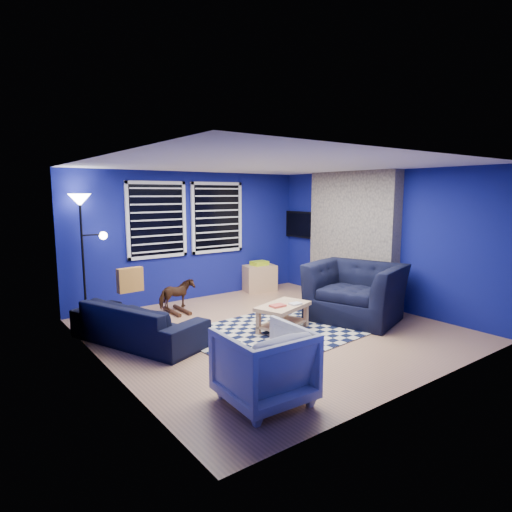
{
  "coord_description": "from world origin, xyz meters",
  "views": [
    {
      "loc": [
        -3.99,
        -4.97,
        2.09
      ],
      "look_at": [
        -0.08,
        0.3,
        1.12
      ],
      "focal_mm": 30.0,
      "sensor_mm": 36.0,
      "label": 1
    }
  ],
  "objects_px": {
    "sofa": "(138,322)",
    "armchair_bent": "(264,365)",
    "armchair_big": "(356,292)",
    "rocking_horse": "(177,294)",
    "coffee_table": "(283,312)",
    "tv": "(302,225)",
    "floor_lamp": "(82,217)",
    "cabinet": "(259,278)"
  },
  "relations": [
    {
      "from": "sofa",
      "to": "armchair_bent",
      "type": "distance_m",
      "value": 2.47
    },
    {
      "from": "armchair_big",
      "to": "cabinet",
      "type": "bearing_deg",
      "value": 161.74
    },
    {
      "from": "tv",
      "to": "cabinet",
      "type": "distance_m",
      "value": 1.51
    },
    {
      "from": "armchair_bent",
      "to": "cabinet",
      "type": "relative_size",
      "value": 1.13
    },
    {
      "from": "armchair_big",
      "to": "rocking_horse",
      "type": "height_order",
      "value": "armchair_big"
    },
    {
      "from": "coffee_table",
      "to": "floor_lamp",
      "type": "distance_m",
      "value": 3.56
    },
    {
      "from": "tv",
      "to": "sofa",
      "type": "height_order",
      "value": "tv"
    },
    {
      "from": "rocking_horse",
      "to": "coffee_table",
      "type": "relative_size",
      "value": 0.63
    },
    {
      "from": "rocking_horse",
      "to": "cabinet",
      "type": "height_order",
      "value": "cabinet"
    },
    {
      "from": "armchair_big",
      "to": "armchair_bent",
      "type": "height_order",
      "value": "armchair_big"
    },
    {
      "from": "coffee_table",
      "to": "floor_lamp",
      "type": "height_order",
      "value": "floor_lamp"
    },
    {
      "from": "cabinet",
      "to": "sofa",
      "type": "bearing_deg",
      "value": -141.63
    },
    {
      "from": "sofa",
      "to": "cabinet",
      "type": "height_order",
      "value": "cabinet"
    },
    {
      "from": "rocking_horse",
      "to": "floor_lamp",
      "type": "xyz_separation_m",
      "value": [
        -1.38,
        0.5,
        1.37
      ]
    },
    {
      "from": "rocking_horse",
      "to": "floor_lamp",
      "type": "bearing_deg",
      "value": 68.14
    },
    {
      "from": "tv",
      "to": "rocking_horse",
      "type": "distance_m",
      "value": 3.37
    },
    {
      "from": "armchair_big",
      "to": "cabinet",
      "type": "xyz_separation_m",
      "value": [
        -0.02,
        2.63,
        -0.18
      ]
    },
    {
      "from": "sofa",
      "to": "coffee_table",
      "type": "height_order",
      "value": "sofa"
    },
    {
      "from": "tv",
      "to": "cabinet",
      "type": "height_order",
      "value": "tv"
    },
    {
      "from": "rocking_horse",
      "to": "coffee_table",
      "type": "bearing_deg",
      "value": -157.97
    },
    {
      "from": "armchair_big",
      "to": "floor_lamp",
      "type": "distance_m",
      "value": 4.63
    },
    {
      "from": "armchair_big",
      "to": "armchair_bent",
      "type": "bearing_deg",
      "value": -84.09
    },
    {
      "from": "sofa",
      "to": "armchair_bent",
      "type": "bearing_deg",
      "value": 166.89
    },
    {
      "from": "sofa",
      "to": "armchair_big",
      "type": "distance_m",
      "value": 3.51
    },
    {
      "from": "rocking_horse",
      "to": "cabinet",
      "type": "distance_m",
      "value": 2.26
    },
    {
      "from": "coffee_table",
      "to": "cabinet",
      "type": "xyz_separation_m",
      "value": [
        1.36,
        2.4,
        -0.02
      ]
    },
    {
      "from": "coffee_table",
      "to": "floor_lamp",
      "type": "xyz_separation_m",
      "value": [
        -2.23,
        2.4,
        1.4
      ]
    },
    {
      "from": "tv",
      "to": "coffee_table",
      "type": "distance_m",
      "value": 3.37
    },
    {
      "from": "tv",
      "to": "floor_lamp",
      "type": "xyz_separation_m",
      "value": [
        -4.57,
        0.25,
        0.3
      ]
    },
    {
      "from": "tv",
      "to": "rocking_horse",
      "type": "bearing_deg",
      "value": -175.41
    },
    {
      "from": "armchair_big",
      "to": "sofa",
      "type": "bearing_deg",
      "value": -126.59
    },
    {
      "from": "armchair_big",
      "to": "rocking_horse",
      "type": "distance_m",
      "value": 3.08
    },
    {
      "from": "armchair_bent",
      "to": "coffee_table",
      "type": "height_order",
      "value": "armchair_bent"
    },
    {
      "from": "tv",
      "to": "armchair_bent",
      "type": "height_order",
      "value": "tv"
    },
    {
      "from": "rocking_horse",
      "to": "armchair_bent",
      "type": "bearing_deg",
      "value": 165.86
    },
    {
      "from": "tv",
      "to": "cabinet",
      "type": "bearing_deg",
      "value": 165.79
    },
    {
      "from": "coffee_table",
      "to": "floor_lamp",
      "type": "relative_size",
      "value": 0.47
    },
    {
      "from": "coffee_table",
      "to": "cabinet",
      "type": "distance_m",
      "value": 2.76
    },
    {
      "from": "armchair_bent",
      "to": "coffee_table",
      "type": "distance_m",
      "value": 2.26
    },
    {
      "from": "tv",
      "to": "floor_lamp",
      "type": "relative_size",
      "value": 0.48
    },
    {
      "from": "armchair_bent",
      "to": "cabinet",
      "type": "xyz_separation_m",
      "value": [
        2.96,
        4.0,
        -0.1
      ]
    },
    {
      "from": "sofa",
      "to": "coffee_table",
      "type": "xyz_separation_m",
      "value": [
        1.96,
        -0.85,
        0.01
      ]
    }
  ]
}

